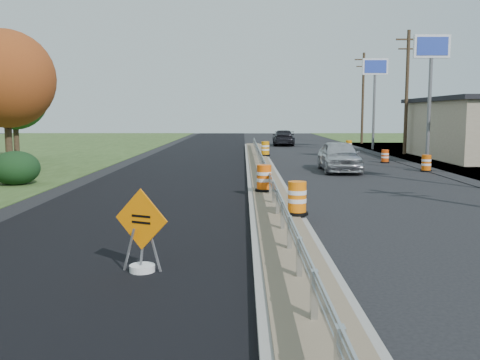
{
  "coord_description": "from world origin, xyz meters",
  "views": [
    {
      "loc": [
        -1.01,
        -17.3,
        3.11
      ],
      "look_at": [
        -1.09,
        -1.05,
        1.1
      ],
      "focal_mm": 40.0,
      "sensor_mm": 36.0,
      "label": 1
    }
  ],
  "objects_px": {
    "caution_sign": "(142,251)",
    "barrel_shoulder_near": "(426,164)",
    "barrel_median_near": "(297,199)",
    "car_silver": "(339,156)",
    "barrel_median_mid": "(264,179)",
    "barrel_shoulder_far": "(349,146)",
    "car_dark_far": "(283,138)",
    "barrel_shoulder_mid": "(385,157)",
    "barrel_median_far": "(265,149)"
  },
  "relations": [
    {
      "from": "caution_sign",
      "to": "car_silver",
      "type": "height_order",
      "value": "car_silver"
    },
    {
      "from": "barrel_shoulder_near",
      "to": "barrel_median_far",
      "type": "bearing_deg",
      "value": 136.11
    },
    {
      "from": "barrel_median_near",
      "to": "barrel_shoulder_mid",
      "type": "relative_size",
      "value": 1.14
    },
    {
      "from": "caution_sign",
      "to": "car_silver",
      "type": "distance_m",
      "value": 20.1
    },
    {
      "from": "barrel_shoulder_far",
      "to": "caution_sign",
      "type": "bearing_deg",
      "value": -107.43
    },
    {
      "from": "barrel_shoulder_far",
      "to": "car_silver",
      "type": "distance_m",
      "value": 16.53
    },
    {
      "from": "barrel_shoulder_mid",
      "to": "car_silver",
      "type": "distance_m",
      "value": 6.49
    },
    {
      "from": "barrel_median_mid",
      "to": "car_dark_far",
      "type": "relative_size",
      "value": 0.19
    },
    {
      "from": "barrel_median_mid",
      "to": "barrel_shoulder_mid",
      "type": "xyz_separation_m",
      "value": [
        8.33,
        14.33,
        -0.3
      ]
    },
    {
      "from": "caution_sign",
      "to": "barrel_shoulder_near",
      "type": "distance_m",
      "value": 22.16
    },
    {
      "from": "barrel_shoulder_near",
      "to": "barrel_shoulder_far",
      "type": "bearing_deg",
      "value": 93.58
    },
    {
      "from": "barrel_median_near",
      "to": "car_silver",
      "type": "height_order",
      "value": "car_silver"
    },
    {
      "from": "barrel_shoulder_far",
      "to": "barrel_shoulder_near",
      "type": "bearing_deg",
      "value": -86.42
    },
    {
      "from": "barrel_median_mid",
      "to": "barrel_median_far",
      "type": "height_order",
      "value": "barrel_median_far"
    },
    {
      "from": "caution_sign",
      "to": "barrel_shoulder_mid",
      "type": "relative_size",
      "value": 1.98
    },
    {
      "from": "barrel_median_mid",
      "to": "barrel_shoulder_near",
      "type": "bearing_deg",
      "value": 44.63
    },
    {
      "from": "caution_sign",
      "to": "barrel_median_near",
      "type": "height_order",
      "value": "caution_sign"
    },
    {
      "from": "caution_sign",
      "to": "barrel_shoulder_near",
      "type": "xyz_separation_m",
      "value": [
        11.96,
        18.66,
        0.01
      ]
    },
    {
      "from": "barrel_median_far",
      "to": "barrel_shoulder_mid",
      "type": "height_order",
      "value": "barrel_median_far"
    },
    {
      "from": "barrel_shoulder_mid",
      "to": "car_silver",
      "type": "relative_size",
      "value": 0.17
    },
    {
      "from": "barrel_median_near",
      "to": "barrel_shoulder_near",
      "type": "distance_m",
      "value": 16.14
    },
    {
      "from": "barrel_median_mid",
      "to": "car_silver",
      "type": "height_order",
      "value": "car_silver"
    },
    {
      "from": "barrel_shoulder_near",
      "to": "car_dark_far",
      "type": "height_order",
      "value": "car_dark_far"
    },
    {
      "from": "caution_sign",
      "to": "barrel_median_near",
      "type": "relative_size",
      "value": 1.73
    },
    {
      "from": "caution_sign",
      "to": "barrel_shoulder_near",
      "type": "relative_size",
      "value": 1.83
    },
    {
      "from": "barrel_median_mid",
      "to": "car_dark_far",
      "type": "xyz_separation_m",
      "value": [
        3.26,
        33.48,
        0.06
      ]
    },
    {
      "from": "barrel_shoulder_far",
      "to": "car_dark_far",
      "type": "relative_size",
      "value": 0.17
    },
    {
      "from": "barrel_shoulder_near",
      "to": "barrel_shoulder_mid",
      "type": "relative_size",
      "value": 1.08
    },
    {
      "from": "barrel_median_mid",
      "to": "car_silver",
      "type": "distance_m",
      "value": 10.17
    },
    {
      "from": "car_dark_far",
      "to": "barrel_shoulder_mid",
      "type": "bearing_deg",
      "value": 107.34
    },
    {
      "from": "barrel_median_mid",
      "to": "barrel_shoulder_far",
      "type": "relative_size",
      "value": 1.09
    },
    {
      "from": "barrel_median_mid",
      "to": "car_silver",
      "type": "bearing_deg",
      "value": 64.06
    },
    {
      "from": "barrel_median_near",
      "to": "barrel_shoulder_far",
      "type": "relative_size",
      "value": 1.06
    },
    {
      "from": "barrel_shoulder_mid",
      "to": "caution_sign",
      "type": "bearing_deg",
      "value": -114.92
    },
    {
      "from": "barrel_shoulder_mid",
      "to": "car_dark_far",
      "type": "distance_m",
      "value": 19.82
    },
    {
      "from": "barrel_shoulder_far",
      "to": "barrel_median_far",
      "type": "bearing_deg",
      "value": -132.37
    },
    {
      "from": "barrel_shoulder_mid",
      "to": "barrel_shoulder_far",
      "type": "height_order",
      "value": "barrel_shoulder_far"
    },
    {
      "from": "caution_sign",
      "to": "barrel_median_mid",
      "type": "relative_size",
      "value": 1.68
    },
    {
      "from": "car_dark_far",
      "to": "car_silver",
      "type": "bearing_deg",
      "value": 95.31
    },
    {
      "from": "barrel_shoulder_mid",
      "to": "barrel_median_mid",
      "type": "bearing_deg",
      "value": -120.17
    },
    {
      "from": "barrel_shoulder_mid",
      "to": "car_dark_far",
      "type": "relative_size",
      "value": 0.16
    },
    {
      "from": "barrel_shoulder_near",
      "to": "barrel_shoulder_far",
      "type": "distance_m",
      "value": 16.23
    },
    {
      "from": "barrel_shoulder_far",
      "to": "car_silver",
      "type": "relative_size",
      "value": 0.18
    },
    {
      "from": "barrel_median_near",
      "to": "car_dark_far",
      "type": "height_order",
      "value": "car_dark_far"
    },
    {
      "from": "barrel_median_near",
      "to": "barrel_median_mid",
      "type": "bearing_deg",
      "value": 99.17
    },
    {
      "from": "barrel_median_near",
      "to": "barrel_shoulder_near",
      "type": "height_order",
      "value": "barrel_median_near"
    },
    {
      "from": "caution_sign",
      "to": "car_dark_far",
      "type": "bearing_deg",
      "value": 106.67
    },
    {
      "from": "caution_sign",
      "to": "barrel_median_near",
      "type": "distance_m",
      "value": 6.04
    },
    {
      "from": "barrel_median_mid",
      "to": "barrel_shoulder_far",
      "type": "xyz_separation_m",
      "value": [
        8.16,
        25.25,
        -0.27
      ]
    },
    {
      "from": "caution_sign",
      "to": "car_silver",
      "type": "bearing_deg",
      "value": 93.55
    }
  ]
}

